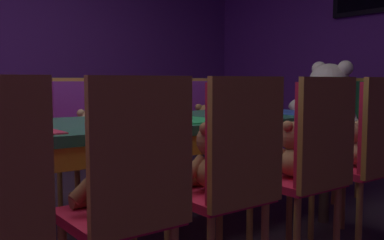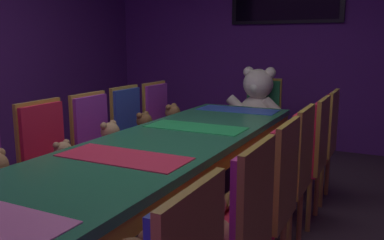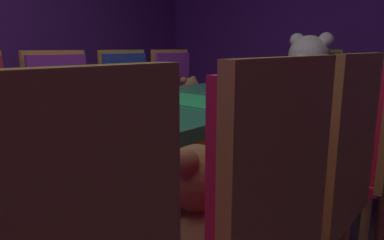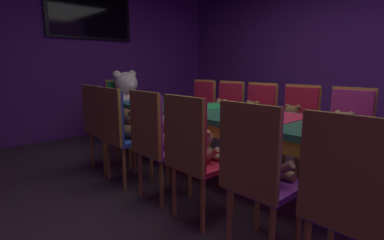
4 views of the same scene
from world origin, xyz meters
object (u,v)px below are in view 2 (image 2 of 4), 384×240
teddy_left_3 (111,143)px  chair_right_2 (272,191)px  teddy_right_4 (292,147)px  king_teddy_bear (257,102)px  teddy_right_1 (207,224)px  chair_left_2 (49,155)px  chair_left_4 (132,128)px  throne_chair (261,112)px  teddy_left_5 (173,121)px  teddy_right_2 (246,187)px  teddy_right_3 (270,163)px  teddy_left_4 (145,130)px  banquet_table (165,152)px  chair_right_1 (238,230)px  chair_right_4 (311,148)px  chair_left_5 (161,120)px  chair_right_3 (292,166)px  teddy_left_2 (64,162)px  chair_right_5 (323,135)px  teddy_right_5 (306,136)px  chair_left_3 (97,141)px

teddy_left_3 → chair_right_2: chair_right_2 is taller
teddy_right_4 → king_teddy_bear: bearing=-61.4°
teddy_right_1 → chair_left_2: bearing=-19.1°
chair_left_4 → chair_left_2: bearing=-88.8°
throne_chair → teddy_left_5: bearing=-35.5°
teddy_right_2 → teddy_right_3: 0.51m
teddy_left_4 → teddy_right_1: (1.35, -1.57, 0.01)m
banquet_table → king_teddy_bear: (0.00, 2.03, 0.08)m
chair_right_1 → chair_right_4: same height
chair_left_5 → chair_right_1: same height
teddy_left_5 → chair_right_3: chair_right_3 is taller
teddy_left_2 → teddy_right_3: size_ratio=0.80×
chair_left_5 → teddy_left_5: size_ratio=2.96×
chair_right_5 → teddy_left_4: bearing=18.2°
teddy_left_3 → teddy_right_3: bearing=0.8°
chair_left_2 → chair_right_4: bearing=32.4°
chair_left_5 → chair_right_2: 2.21m
chair_left_4 → teddy_right_4: size_ratio=3.08×
chair_right_2 → banquet_table: bearing=-16.6°
chair_left_5 → chair_right_5: same height
teddy_left_4 → chair_left_5: 0.49m
banquet_table → teddy_left_2: size_ratio=12.09×
chair_right_4 → chair_right_1: bearing=89.5°
teddy_right_4 → chair_right_5: size_ratio=0.32×
chair_left_2 → teddy_right_5: 2.16m
chair_left_3 → chair_right_5: (1.62, 1.05, 0.00)m
teddy_right_4 → king_teddy_bear: (-0.68, 1.24, 0.15)m
banquet_table → teddy_left_2: (-0.67, -0.25, -0.09)m
chair_left_2 → teddy_left_2: size_ratio=3.60×
chair_left_4 → chair_left_5: 0.48m
teddy_left_5 → chair_left_3: bearing=-98.0°
teddy_left_4 → teddy_right_3: (1.34, -0.53, 0.01)m
teddy_left_2 → teddy_right_2: 1.33m
teddy_left_2 → teddy_right_4: 1.70m
chair_right_3 → throne_chair: bearing=-67.5°
banquet_table → chair_right_3: bearing=18.9°
chair_left_2 → teddy_right_3: bearing=19.7°
chair_right_1 → teddy_right_1: size_ratio=2.95×
teddy_left_3 → teddy_right_4: teddy_left_3 is taller
throne_chair → banquet_table: bearing=-0.0°
chair_right_3 → teddy_right_4: bearing=-76.8°
teddy_right_5 → chair_right_5: bearing=180.0°
chair_right_2 → teddy_right_2: size_ratio=2.85×
teddy_left_4 → chair_right_1: (1.50, -1.57, 0.01)m
teddy_left_3 → teddy_right_2: (1.31, -0.50, 0.01)m
banquet_table → teddy_left_5: 1.44m
chair_left_2 → king_teddy_bear: king_teddy_bear is taller
chair_right_3 → king_teddy_bear: size_ratio=1.40×
throne_chair → chair_right_5: bearing=42.8°
teddy_right_3 → king_teddy_bear: bearing=-69.6°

